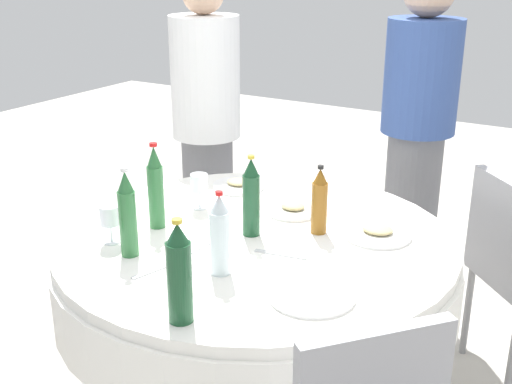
# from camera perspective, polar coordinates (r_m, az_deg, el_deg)

# --- Properties ---
(dining_table) EXTENTS (1.43, 1.43, 0.74)m
(dining_table) POSITION_cam_1_polar(r_m,az_deg,el_deg) (2.37, -0.00, -7.05)
(dining_table) COLOR white
(dining_table) RESTS_ON ground_plane
(bottle_dark_green_near) EXTENTS (0.07, 0.07, 0.30)m
(bottle_dark_green_near) POSITION_cam_1_polar(r_m,az_deg,el_deg) (1.75, -6.70, -7.12)
(bottle_dark_green_near) COLOR #194728
(bottle_dark_green_near) RESTS_ON dining_table
(bottle_green_front) EXTENTS (0.06, 0.06, 0.30)m
(bottle_green_front) POSITION_cam_1_polar(r_m,az_deg,el_deg) (2.15, -11.12, -1.99)
(bottle_green_front) COLOR #2D6B38
(bottle_green_front) RESTS_ON dining_table
(bottle_amber_west) EXTENTS (0.06, 0.06, 0.25)m
(bottle_amber_west) POSITION_cam_1_polar(r_m,az_deg,el_deg) (2.30, 5.54, -0.87)
(bottle_amber_west) COLOR #8C5619
(bottle_amber_west) RESTS_ON dining_table
(bottle_dark_green_left) EXTENTS (0.06, 0.06, 0.29)m
(bottle_dark_green_left) POSITION_cam_1_polar(r_m,az_deg,el_deg) (2.26, -0.47, -0.57)
(bottle_dark_green_left) COLOR #194728
(bottle_dark_green_left) RESTS_ON dining_table
(bottle_green_outer) EXTENTS (0.06, 0.06, 0.32)m
(bottle_green_outer) POSITION_cam_1_polar(r_m,az_deg,el_deg) (2.35, -8.73, 0.31)
(bottle_green_outer) COLOR #2D6B38
(bottle_green_outer) RESTS_ON dining_table
(bottle_clear_east) EXTENTS (0.06, 0.06, 0.27)m
(bottle_clear_east) POSITION_cam_1_polar(r_m,az_deg,el_deg) (2.00, -3.16, -3.83)
(bottle_clear_east) COLOR silver
(bottle_clear_east) RESTS_ON dining_table
(wine_glass_left) EXTENTS (0.07, 0.07, 0.14)m
(wine_glass_left) POSITION_cam_1_polar(r_m,az_deg,el_deg) (2.52, -4.97, 0.62)
(wine_glass_left) COLOR white
(wine_glass_left) RESTS_ON dining_table
(wine_glass_outer) EXTENTS (0.07, 0.07, 0.14)m
(wine_glass_outer) POSITION_cam_1_polar(r_m,az_deg,el_deg) (2.27, -12.61, -2.09)
(wine_glass_outer) COLOR white
(wine_glass_outer) RESTS_ON dining_table
(plate_inner) EXTENTS (0.26, 0.26, 0.02)m
(plate_inner) POSITION_cam_1_polar(r_m,az_deg,el_deg) (1.92, 4.85, -8.86)
(plate_inner) COLOR white
(plate_inner) RESTS_ON dining_table
(plate_right) EXTENTS (0.20, 0.20, 0.04)m
(plate_right) POSITION_cam_1_polar(r_m,az_deg,el_deg) (2.51, 3.25, -1.54)
(plate_right) COLOR white
(plate_right) RESTS_ON dining_table
(plate_south) EXTENTS (0.22, 0.22, 0.04)m
(plate_south) POSITION_cam_1_polar(r_m,az_deg,el_deg) (2.76, -1.54, 0.60)
(plate_south) COLOR white
(plate_south) RESTS_ON dining_table
(plate_mid) EXTENTS (0.24, 0.24, 0.04)m
(plate_mid) POSITION_cam_1_polar(r_m,az_deg,el_deg) (2.34, 10.53, -3.53)
(plate_mid) COLOR white
(plate_mid) RESTS_ON dining_table
(spoon_front) EXTENTS (0.18, 0.05, 0.00)m
(spoon_front) POSITION_cam_1_polar(r_m,az_deg,el_deg) (2.17, 2.17, -5.44)
(spoon_front) COLOR silver
(spoon_front) RESTS_ON dining_table
(fork_west) EXTENTS (0.03, 0.18, 0.00)m
(fork_west) POSITION_cam_1_polar(r_m,az_deg,el_deg) (2.23, -4.72, -4.74)
(fork_west) COLOR silver
(fork_west) RESTS_ON dining_table
(spoon_left) EXTENTS (0.06, 0.18, 0.00)m
(spoon_left) POSITION_cam_1_polar(r_m,az_deg,el_deg) (2.09, -8.65, -6.69)
(spoon_left) COLOR silver
(spoon_left) RESTS_ON dining_table
(person_front) EXTENTS (0.34, 0.34, 1.63)m
(person_front) POSITION_cam_1_polar(r_m,az_deg,el_deg) (3.16, 13.79, 4.61)
(person_front) COLOR slate
(person_front) RESTS_ON ground_plane
(person_west) EXTENTS (0.34, 0.34, 1.60)m
(person_west) POSITION_cam_1_polar(r_m,az_deg,el_deg) (3.31, -4.32, 5.41)
(person_west) COLOR slate
(person_west) RESTS_ON ground_plane
(tent_pole_main) EXTENTS (0.07, 0.07, 2.55)m
(tent_pole_main) POSITION_cam_1_polar(r_m,az_deg,el_deg) (4.66, -5.46, 15.17)
(tent_pole_main) COLOR #B2B5B7
(tent_pole_main) RESTS_ON ground_plane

